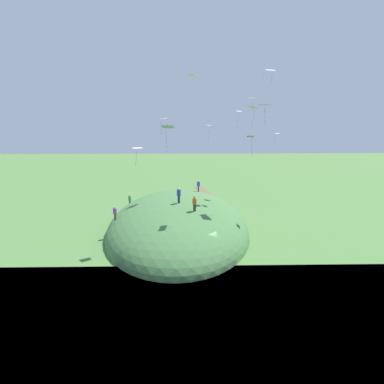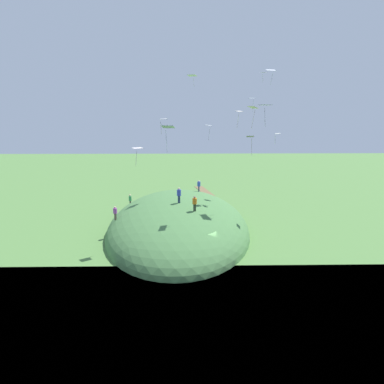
{
  "view_description": "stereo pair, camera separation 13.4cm",
  "coord_description": "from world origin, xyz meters",
  "px_view_note": "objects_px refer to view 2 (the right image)",
  "views": [
    {
      "loc": [
        -31.63,
        1.72,
        13.76
      ],
      "look_at": [
        0.65,
        1.04,
        6.11
      ],
      "focal_mm": 32.59,
      "sensor_mm": 36.0,
      "label": 1
    },
    {
      "loc": [
        -31.64,
        1.58,
        13.76
      ],
      "look_at": [
        0.65,
        1.04,
        6.11
      ],
      "focal_mm": 32.59,
      "sensor_mm": 36.0,
      "label": 2
    }
  ],
  "objects_px": {
    "person_walking_path": "(179,193)",
    "person_near_shore": "(130,199)",
    "kite_11": "(239,113)",
    "kite_8": "(209,126)",
    "kite_4": "(192,76)",
    "mooring_post": "(192,259)",
    "person_with_child": "(195,202)",
    "kite_12": "(263,73)",
    "person_watching_kites": "(199,185)",
    "kite_7": "(163,120)",
    "kite_5": "(253,108)",
    "kite_6": "(252,99)",
    "kite_3": "(277,134)",
    "kite_9": "(168,128)",
    "person_on_hilltop": "(115,212)",
    "kite_10": "(250,138)",
    "kite_1": "(265,106)",
    "kite_2": "(137,149)",
    "kite_0": "(271,71)"
  },
  "relations": [
    {
      "from": "person_near_shore",
      "to": "kite_7",
      "type": "xyz_separation_m",
      "value": [
        -18.59,
        -5.9,
        11.05
      ]
    },
    {
      "from": "person_watching_kites",
      "to": "kite_8",
      "type": "relative_size",
      "value": 1.08
    },
    {
      "from": "person_watching_kites",
      "to": "kite_1",
      "type": "bearing_deg",
      "value": -145.76
    },
    {
      "from": "person_near_shore",
      "to": "kite_12",
      "type": "distance_m",
      "value": 23.27
    },
    {
      "from": "kite_0",
      "to": "kite_3",
      "type": "bearing_deg",
      "value": -136.93
    },
    {
      "from": "kite_3",
      "to": "kite_6",
      "type": "height_order",
      "value": "kite_6"
    },
    {
      "from": "kite_0",
      "to": "kite_3",
      "type": "height_order",
      "value": "kite_0"
    },
    {
      "from": "kite_5",
      "to": "person_watching_kites",
      "type": "bearing_deg",
      "value": 34.54
    },
    {
      "from": "person_watching_kites",
      "to": "kite_10",
      "type": "relative_size",
      "value": 0.94
    },
    {
      "from": "kite_7",
      "to": "kite_12",
      "type": "relative_size",
      "value": 1.04
    },
    {
      "from": "kite_7",
      "to": "kite_12",
      "type": "xyz_separation_m",
      "value": [
        14.49,
        -10.63,
        4.8
      ]
    },
    {
      "from": "kite_0",
      "to": "kite_9",
      "type": "distance_m",
      "value": 13.92
    },
    {
      "from": "kite_11",
      "to": "kite_8",
      "type": "bearing_deg",
      "value": 146.99
    },
    {
      "from": "kite_5",
      "to": "kite_7",
      "type": "height_order",
      "value": "kite_5"
    },
    {
      "from": "person_watching_kites",
      "to": "kite_7",
      "type": "distance_m",
      "value": 20.31
    },
    {
      "from": "person_watching_kites",
      "to": "mooring_post",
      "type": "distance_m",
      "value": 16.35
    },
    {
      "from": "kite_2",
      "to": "mooring_post",
      "type": "bearing_deg",
      "value": -132.28
    },
    {
      "from": "person_on_hilltop",
      "to": "kite_11",
      "type": "distance_m",
      "value": 17.66
    },
    {
      "from": "kite_4",
      "to": "kite_10",
      "type": "relative_size",
      "value": 0.83
    },
    {
      "from": "person_with_child",
      "to": "kite_5",
      "type": "bearing_deg",
      "value": 177.05
    },
    {
      "from": "kite_3",
      "to": "kite_10",
      "type": "distance_m",
      "value": 9.92
    },
    {
      "from": "kite_3",
      "to": "kite_9",
      "type": "distance_m",
      "value": 13.04
    },
    {
      "from": "person_near_shore",
      "to": "kite_1",
      "type": "distance_m",
      "value": 24.72
    },
    {
      "from": "person_walking_path",
      "to": "person_watching_kites",
      "type": "bearing_deg",
      "value": -118.2
    },
    {
      "from": "person_near_shore",
      "to": "kite_12",
      "type": "relative_size",
      "value": 1.48
    },
    {
      "from": "person_walking_path",
      "to": "person_near_shore",
      "type": "height_order",
      "value": "person_walking_path"
    },
    {
      "from": "kite_1",
      "to": "kite_2",
      "type": "bearing_deg",
      "value": 69.18
    },
    {
      "from": "kite_6",
      "to": "kite_11",
      "type": "distance_m",
      "value": 4.32
    },
    {
      "from": "kite_7",
      "to": "kite_11",
      "type": "distance_m",
      "value": 14.88
    },
    {
      "from": "kite_3",
      "to": "kite_10",
      "type": "height_order",
      "value": "kite_10"
    },
    {
      "from": "person_watching_kites",
      "to": "person_on_hilltop",
      "type": "bearing_deg",
      "value": 148.58
    },
    {
      "from": "person_watching_kites",
      "to": "kite_12",
      "type": "bearing_deg",
      "value": -98.77
    },
    {
      "from": "person_with_child",
      "to": "mooring_post",
      "type": "distance_m",
      "value": 6.74
    },
    {
      "from": "person_walking_path",
      "to": "person_near_shore",
      "type": "xyz_separation_m",
      "value": [
        8.78,
        6.83,
        -2.85
      ]
    },
    {
      "from": "person_with_child",
      "to": "kite_12",
      "type": "bearing_deg",
      "value": -165.26
    },
    {
      "from": "kite_2",
      "to": "person_on_hilltop",
      "type": "bearing_deg",
      "value": 49.44
    },
    {
      "from": "person_with_child",
      "to": "kite_12",
      "type": "height_order",
      "value": "kite_12"
    },
    {
      "from": "person_with_child",
      "to": "kite_5",
      "type": "xyz_separation_m",
      "value": [
        2.69,
        -6.17,
        9.41
      ]
    },
    {
      "from": "kite_3",
      "to": "kite_5",
      "type": "height_order",
      "value": "kite_5"
    },
    {
      "from": "person_with_child",
      "to": "kite_12",
      "type": "xyz_separation_m",
      "value": [
        7.04,
        -8.04,
        13.34
      ]
    },
    {
      "from": "person_walking_path",
      "to": "kite_9",
      "type": "bearing_deg",
      "value": 70.99
    },
    {
      "from": "kite_4",
      "to": "mooring_post",
      "type": "xyz_separation_m",
      "value": [
        -14.79,
        0.28,
        -17.2
      ]
    },
    {
      "from": "kite_1",
      "to": "kite_2",
      "type": "distance_m",
      "value": 12.82
    },
    {
      "from": "kite_0",
      "to": "kite_8",
      "type": "bearing_deg",
      "value": 122.15
    },
    {
      "from": "kite_10",
      "to": "kite_12",
      "type": "height_order",
      "value": "kite_12"
    },
    {
      "from": "person_watching_kites",
      "to": "kite_9",
      "type": "bearing_deg",
      "value": -176.77
    },
    {
      "from": "person_on_hilltop",
      "to": "kite_5",
      "type": "xyz_separation_m",
      "value": [
        0.77,
        -14.83,
        10.98
      ]
    },
    {
      "from": "person_watching_kites",
      "to": "kite_6",
      "type": "height_order",
      "value": "kite_6"
    },
    {
      "from": "person_watching_kites",
      "to": "kite_6",
      "type": "bearing_deg",
      "value": -88.6
    },
    {
      "from": "kite_7",
      "to": "kite_9",
      "type": "xyz_separation_m",
      "value": [
        4.05,
        -0.13,
        -0.83
      ]
    }
  ]
}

